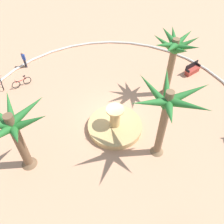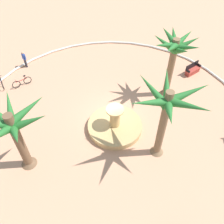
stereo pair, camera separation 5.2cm
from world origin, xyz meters
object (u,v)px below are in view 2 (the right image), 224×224
(fountain, at_px, (115,126))
(person_cyclist_helmet, at_px, (24,59))
(bench_southeast, at_px, (193,70))
(palm_tree_mid_plaza, at_px, (167,109))
(palm_tree_near_fountain, at_px, (13,129))
(bicycle_by_lamppost, at_px, (2,82))
(palm_tree_by_curb, at_px, (174,52))
(bicycle_red_frame, at_px, (22,82))

(fountain, xyz_separation_m, person_cyclist_helmet, (4.73, -10.20, 0.61))
(bench_southeast, height_order, person_cyclist_helmet, person_cyclist_helmet)
(palm_tree_mid_plaza, distance_m, person_cyclist_helmet, 15.13)
(palm_tree_near_fountain, bearing_deg, bicycle_by_lamppost, -85.18)
(bench_southeast, bearing_deg, palm_tree_by_curb, 21.14)
(palm_tree_near_fountain, height_order, bicycle_red_frame, palm_tree_near_fountain)
(palm_tree_near_fountain, bearing_deg, fountain, -174.95)
(palm_tree_near_fountain, distance_m, bicycle_by_lamppost, 9.40)
(fountain, xyz_separation_m, bicycle_red_frame, (5.49, -7.55, 0.08))
(bicycle_red_frame, bearing_deg, bench_southeast, 163.73)
(bench_southeast, bearing_deg, bicycle_by_lamppost, -17.00)
(palm_tree_by_curb, relative_size, bicycle_red_frame, 3.19)
(palm_tree_mid_plaza, bearing_deg, bench_southeast, -139.31)
(fountain, distance_m, bicycle_by_lamppost, 10.90)
(bicycle_by_lamppost, bearing_deg, person_cyclist_helmet, -140.78)
(bench_southeast, bearing_deg, bicycle_red_frame, -16.27)
(bench_southeast, xyz_separation_m, person_cyclist_helmet, (13.87, -6.92, 0.57))
(bench_southeast, relative_size, person_cyclist_helmet, 1.02)
(bench_southeast, distance_m, person_cyclist_helmet, 15.52)
(bicycle_red_frame, xyz_separation_m, bicycle_by_lamppost, (1.63, -0.70, 0.00))
(palm_tree_mid_plaza, bearing_deg, fountain, -58.96)
(palm_tree_by_curb, bearing_deg, palm_tree_near_fountain, 11.52)
(palm_tree_near_fountain, xyz_separation_m, bicycle_red_frame, (-0.89, -8.11, -3.19))
(bench_southeast, height_order, bicycle_red_frame, bench_southeast)
(bicycle_red_frame, height_order, person_cyclist_helmet, person_cyclist_helmet)
(palm_tree_near_fountain, xyz_separation_m, palm_tree_by_curb, (-11.82, -2.41, 0.51))
(bicycle_red_frame, xyz_separation_m, person_cyclist_helmet, (-0.76, -2.65, 0.53))
(fountain, bearing_deg, person_cyclist_helmet, -65.12)
(palm_tree_mid_plaza, height_order, bench_southeast, palm_tree_mid_plaza)
(fountain, distance_m, palm_tree_mid_plaza, 5.30)
(bicycle_by_lamppost, xyz_separation_m, person_cyclist_helmet, (-2.39, -1.95, 0.53))
(palm_tree_by_curb, xyz_separation_m, palm_tree_mid_plaza, (3.62, 4.87, 0.19))
(fountain, distance_m, person_cyclist_helmet, 11.26)
(fountain, xyz_separation_m, bench_southeast, (-9.14, -3.28, 0.04))
(bicycle_red_frame, bearing_deg, person_cyclist_helmet, -105.96)
(person_cyclist_helmet, bearing_deg, bicycle_red_frame, 74.04)
(person_cyclist_helmet, bearing_deg, fountain, 114.88)
(bicycle_red_frame, bearing_deg, fountain, 126.03)
(fountain, height_order, bench_southeast, fountain)
(palm_tree_by_curb, xyz_separation_m, bicycle_by_lamppost, (12.56, -6.40, -3.70))
(palm_tree_by_curb, xyz_separation_m, bench_southeast, (-3.70, -1.43, -3.73))
(palm_tree_mid_plaza, bearing_deg, bicycle_red_frame, -55.34)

